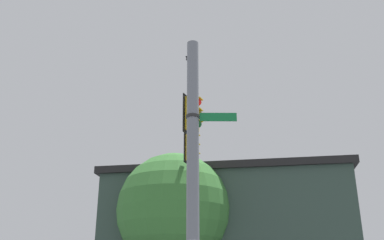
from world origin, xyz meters
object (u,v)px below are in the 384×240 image
at_px(traffic_light_mid_inner, 192,147).
at_px(street_name_sign, 203,117).
at_px(traffic_light_nearest_pole, 193,114).
at_px(bird_flying, 188,59).

relative_size(traffic_light_mid_inner, street_name_sign, 1.11).
xyz_separation_m(traffic_light_nearest_pole, bird_flying, (-2.62, -1.35, 3.46)).
distance_m(street_name_sign, bird_flying, 6.43).
bearing_deg(bird_flying, traffic_light_mid_inner, -176.79).
height_order(traffic_light_mid_inner, bird_flying, bird_flying).
xyz_separation_m(street_name_sign, bird_flying, (-4.19, -2.33, 4.28)).
bearing_deg(traffic_light_mid_inner, street_name_sign, 27.22).
bearing_deg(traffic_light_nearest_pole, traffic_light_mid_inner, -155.48).
bearing_deg(traffic_light_mid_inner, traffic_light_nearest_pole, 24.52).
height_order(traffic_light_mid_inner, street_name_sign, traffic_light_mid_inner).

